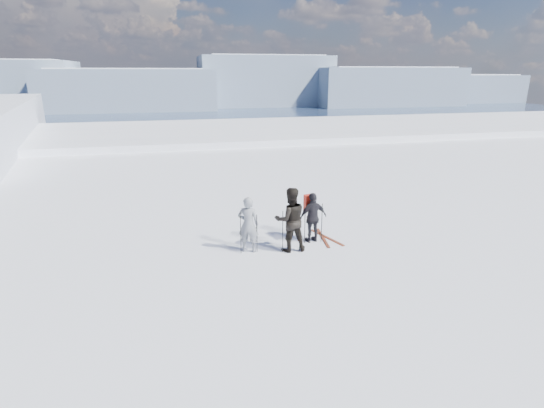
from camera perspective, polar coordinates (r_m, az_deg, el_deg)
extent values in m
plane|color=white|center=(72.10, -8.73, -1.34)|extent=(220.00, 208.01, 71.62)
cube|color=white|center=(40.31, -5.63, 0.20)|extent=(180.00, 16.00, 14.00)
plane|color=navy|center=(300.33, -12.59, 10.14)|extent=(820.00, 820.00, 0.00)
cube|color=slate|center=(502.83, -32.36, 13.31)|extent=(130.00, 80.00, 46.00)
cube|color=white|center=(502.74, -32.74, 15.56)|extent=(110.50, 70.00, 8.00)
cube|color=slate|center=(449.86, -18.49, 14.36)|extent=(160.00, 80.00, 38.00)
cube|color=white|center=(449.57, -18.70, 16.39)|extent=(136.00, 70.00, 8.00)
cube|color=slate|center=(489.71, -1.10, 16.20)|extent=(140.00, 80.00, 52.00)
cube|color=white|center=(489.81, -1.12, 18.89)|extent=(119.00, 70.00, 8.00)
cube|color=slate|center=(506.35, 14.73, 15.02)|extent=(160.00, 80.00, 40.00)
cube|color=white|center=(506.12, 14.88, 16.94)|extent=(136.00, 70.00, 8.00)
cube|color=slate|center=(595.93, 23.88, 14.02)|extent=(130.00, 80.00, 32.00)
cube|color=white|center=(595.65, 24.04, 15.26)|extent=(110.50, 70.00, 8.00)
cube|color=#2D2B28|center=(49.45, -32.77, -2.36)|extent=(21.55, 17.87, 14.25)
cone|color=black|center=(43.04, -30.70, 3.75)|extent=(5.60, 5.60, 10.00)
cone|color=black|center=(46.15, -30.85, 4.49)|extent=(5.60, 5.60, 10.00)
imported|color=gray|center=(12.90, -3.21, -2.77)|extent=(0.75, 0.62, 1.74)
imported|color=black|center=(12.91, 2.48, -2.11)|extent=(0.99, 0.78, 2.01)
imported|color=black|center=(13.70, 5.52, -1.82)|extent=(1.02, 0.56, 1.64)
cube|color=red|center=(13.60, 5.15, 2.80)|extent=(0.38, 0.25, 0.52)
cylinder|color=black|center=(12.83, -4.23, -3.93)|extent=(0.02, 0.02, 1.31)
cylinder|color=black|center=(12.94, -2.04, -3.96)|extent=(0.02, 0.02, 1.21)
cylinder|color=black|center=(12.89, 1.45, -3.74)|extent=(0.02, 0.02, 1.33)
cylinder|color=black|center=(13.04, 3.76, -3.64)|extent=(0.02, 0.02, 1.28)
cylinder|color=black|center=(13.61, 4.44, -2.90)|extent=(0.02, 0.02, 1.21)
cylinder|color=black|center=(13.77, 6.70, -2.53)|extent=(0.02, 0.02, 1.30)
cube|color=black|center=(14.28, 6.86, -4.53)|extent=(0.30, 1.70, 0.03)
cube|color=black|center=(14.32, 7.38, -4.47)|extent=(0.63, 1.64, 0.03)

